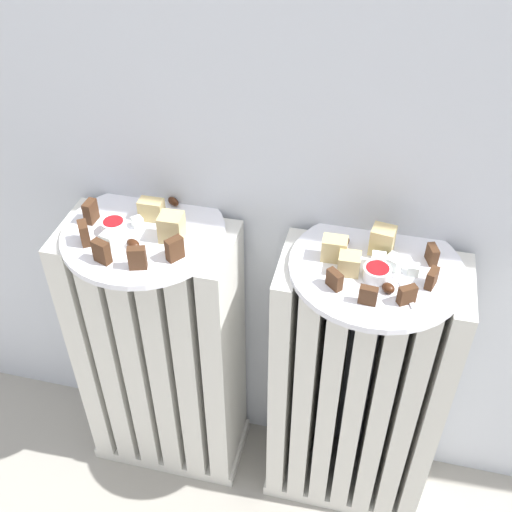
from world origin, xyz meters
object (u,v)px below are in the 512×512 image
(radiator_left, at_px, (162,356))
(plate_right, at_px, (376,268))
(plate_left, at_px, (144,233))
(jam_bowl_left, at_px, (114,226))
(jam_bowl_right, at_px, (377,272))
(fork, at_px, (402,285))
(radiator_right, at_px, (356,392))

(radiator_left, distance_m, plate_right, 0.55)
(plate_left, height_order, jam_bowl_left, jam_bowl_left)
(plate_right, distance_m, jam_bowl_right, 0.04)
(jam_bowl_right, height_order, fork, jam_bowl_right)
(jam_bowl_right, xyz_separation_m, fork, (0.04, -0.01, -0.01))
(radiator_left, relative_size, radiator_right, 1.00)
(plate_left, bearing_deg, jam_bowl_right, -4.23)
(plate_right, height_order, jam_bowl_right, jam_bowl_right)
(plate_right, bearing_deg, fork, -42.22)
(plate_left, height_order, jam_bowl_right, jam_bowl_right)
(jam_bowl_left, xyz_separation_m, jam_bowl_right, (0.48, -0.01, -0.00))
(plate_left, relative_size, fork, 3.20)
(radiator_right, bearing_deg, jam_bowl_right, -86.83)
(jam_bowl_left, bearing_deg, plate_right, 2.05)
(jam_bowl_right, distance_m, fork, 0.05)
(radiator_right, relative_size, plate_left, 2.20)
(plate_left, height_order, fork, fork)
(radiator_left, bearing_deg, jam_bowl_right, -4.23)
(jam_bowl_left, bearing_deg, radiator_right, 2.05)
(radiator_left, height_order, jam_bowl_right, jam_bowl_right)
(radiator_right, relative_size, jam_bowl_left, 14.98)
(radiator_right, bearing_deg, radiator_left, 180.00)
(jam_bowl_left, height_order, fork, jam_bowl_left)
(radiator_right, height_order, plate_right, plate_right)
(radiator_right, distance_m, plate_left, 0.55)
(radiator_left, distance_m, fork, 0.60)
(radiator_right, xyz_separation_m, fork, (0.05, -0.04, 0.35))
(plate_right, bearing_deg, radiator_right, -63.43)
(plate_left, xyz_separation_m, plate_right, (0.43, 0.00, 0.00))
(radiator_right, xyz_separation_m, jam_bowl_left, (-0.48, -0.02, 0.37))
(jam_bowl_left, bearing_deg, plate_left, 19.37)
(jam_bowl_left, relative_size, jam_bowl_right, 0.94)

